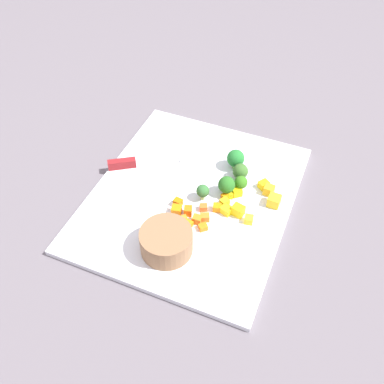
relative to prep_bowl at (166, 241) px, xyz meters
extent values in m
plane|color=#635C63|center=(0.14, 0.01, -0.04)|extent=(4.00, 4.00, 0.00)
cube|color=white|center=(0.14, 0.01, -0.03)|extent=(0.46, 0.39, 0.01)
cylinder|color=#8D6544|center=(0.00, 0.00, 0.00)|extent=(0.09, 0.09, 0.05)
cube|color=silver|center=(0.27, -0.01, -0.02)|extent=(0.12, 0.17, 0.00)
cube|color=maroon|center=(0.16, 0.18, -0.01)|extent=(0.04, 0.06, 0.02)
cube|color=orange|center=(0.07, -0.04, -0.02)|extent=(0.02, 0.02, 0.01)
cube|color=orange|center=(0.07, 0.00, -0.02)|extent=(0.02, 0.02, 0.01)
cube|color=orange|center=(0.09, -0.04, -0.02)|extent=(0.02, 0.02, 0.01)
cube|color=orange|center=(0.10, 0.02, -0.02)|extent=(0.02, 0.02, 0.02)
cube|color=orange|center=(0.11, -0.03, -0.02)|extent=(0.02, 0.02, 0.01)
cube|color=orange|center=(0.16, -0.06, -0.02)|extent=(0.02, 0.02, 0.01)
cube|color=orange|center=(0.09, 0.00, -0.01)|extent=(0.02, 0.02, 0.02)
cube|color=orange|center=(0.12, -0.05, -0.02)|extent=(0.02, 0.02, 0.01)
cube|color=orange|center=(0.08, 0.02, -0.02)|extent=(0.02, 0.02, 0.02)
cube|color=orange|center=(0.08, -0.03, -0.02)|extent=(0.02, 0.02, 0.02)
cube|color=orange|center=(0.06, -0.01, -0.02)|extent=(0.02, 0.02, 0.01)
cube|color=yellow|center=(0.16, -0.06, -0.02)|extent=(0.01, 0.01, 0.01)
cube|color=yellow|center=(0.14, -0.06, -0.02)|extent=(0.02, 0.02, 0.02)
cube|color=yellow|center=(0.12, -0.12, -0.02)|extent=(0.02, 0.02, 0.01)
cube|color=yellow|center=(0.12, -0.07, -0.02)|extent=(0.02, 0.03, 0.02)
cube|color=yellow|center=(0.19, -0.07, -0.02)|extent=(0.02, 0.02, 0.01)
cube|color=yellow|center=(0.18, -0.15, -0.01)|extent=(0.02, 0.02, 0.02)
cube|color=yellow|center=(0.13, -0.09, -0.01)|extent=(0.02, 0.03, 0.02)
cube|color=yellow|center=(0.20, -0.13, -0.01)|extent=(0.02, 0.02, 0.02)
cube|color=yellow|center=(0.17, -0.07, -0.02)|extent=(0.02, 0.02, 0.02)
cube|color=yellow|center=(0.21, -0.12, -0.02)|extent=(0.03, 0.02, 0.02)
cylinder|color=#97B76A|center=(0.14, -0.01, -0.02)|extent=(0.01, 0.01, 0.02)
sphere|color=#346B33|center=(0.14, -0.01, 0.00)|extent=(0.03, 0.03, 0.03)
cylinder|color=#90B956|center=(0.22, -0.07, -0.02)|extent=(0.01, 0.01, 0.01)
sphere|color=#396729|center=(0.22, -0.07, 0.00)|extent=(0.03, 0.03, 0.03)
cylinder|color=#86AB61|center=(0.17, -0.05, -0.02)|extent=(0.01, 0.01, 0.02)
sphere|color=#286A22|center=(0.17, -0.05, 0.00)|extent=(0.03, 0.03, 0.03)
cylinder|color=#91BA6B|center=(0.25, -0.05, -0.02)|extent=(0.01, 0.01, 0.02)
sphere|color=#23762E|center=(0.25, -0.05, 0.00)|extent=(0.04, 0.04, 0.04)
cylinder|color=#88B458|center=(0.19, -0.08, -0.02)|extent=(0.01, 0.01, 0.02)
sphere|color=#34751C|center=(0.19, -0.08, 0.00)|extent=(0.03, 0.03, 0.03)
camera|label=1|loc=(-0.40, -0.22, 0.63)|focal=40.75mm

